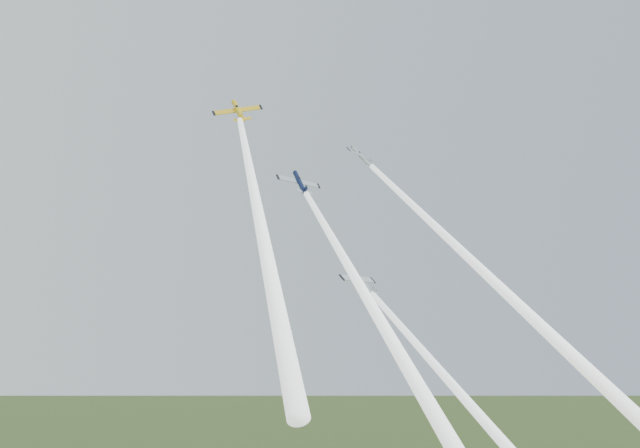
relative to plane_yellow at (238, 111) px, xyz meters
The scene contains 7 objects.
plane_yellow is the anchor object (origin of this frame).
smoke_trail_yellow 35.47m from the plane_yellow, 112.16° to the right, with size 2.56×2.56×64.54m, color white, non-canonical shape.
plane_navy 16.12m from the plane_yellow, 16.29° to the right, with size 8.30×8.24×1.30m, color #0D173C, non-canonical shape.
smoke_trail_navy 48.36m from the plane_yellow, 77.13° to the right, with size 2.56×2.56×68.24m, color white, non-canonical shape.
plane_silver_right 25.19m from the plane_yellow, ahead, with size 6.93×6.87×1.09m, color silver, non-canonical shape.
smoke_trail_silver_right 54.50m from the plane_yellow, 41.99° to the right, with size 2.56×2.56×71.17m, color white, non-canonical shape.
plane_silver_low 35.65m from the plane_yellow, 42.80° to the right, with size 8.41×8.35×1.32m, color silver, non-canonical shape.
Camera 1 is at (-78.30, -113.83, 73.27)m, focal length 45.00 mm.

